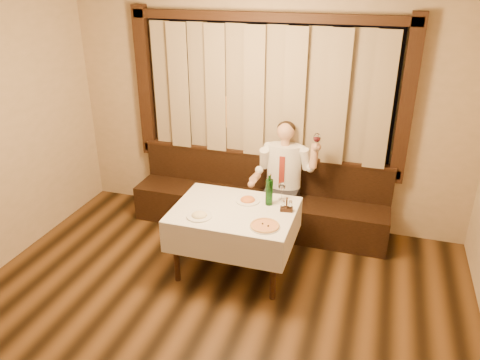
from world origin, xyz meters
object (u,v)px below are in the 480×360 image
(pizza, at_px, (265,226))
(pasta_red, at_px, (248,198))
(seated_man, at_px, (283,172))
(dining_table, at_px, (234,218))
(green_bottle, at_px, (269,192))
(pasta_cream, at_px, (199,214))
(cruet_caddy, at_px, (287,207))
(banquette, at_px, (259,203))

(pizza, distance_m, pasta_red, 0.57)
(seated_man, bearing_deg, pizza, -86.02)
(dining_table, relative_size, pasta_red, 4.86)
(pasta_red, relative_size, green_bottle, 0.73)
(pasta_cream, bearing_deg, dining_table, 43.10)
(dining_table, height_order, seated_man, seated_man)
(pasta_cream, distance_m, green_bottle, 0.78)
(pasta_cream, relative_size, green_bottle, 0.73)
(green_bottle, bearing_deg, pasta_cream, -142.00)
(seated_man, bearing_deg, cruet_caddy, -75.22)
(pasta_red, xyz_separation_m, pasta_cream, (-0.37, -0.47, 0.00))
(cruet_caddy, xyz_separation_m, seated_man, (-0.22, 0.82, 0.02))
(banquette, distance_m, pizza, 1.43)
(pasta_cream, height_order, green_bottle, green_bottle)
(pizza, xyz_separation_m, seated_man, (-0.08, 1.20, 0.06))
(pizza, relative_size, green_bottle, 0.85)
(banquette, distance_m, cruet_caddy, 1.16)
(banquette, relative_size, pasta_cream, 12.25)
(banquette, height_order, cruet_caddy, banquette)
(pasta_cream, bearing_deg, pizza, -0.07)
(banquette, relative_size, pasta_red, 12.26)
(banquette, distance_m, pasta_cream, 1.41)
(green_bottle, height_order, seated_man, seated_man)
(pasta_red, bearing_deg, cruet_caddy, -11.77)
(banquette, bearing_deg, cruet_caddy, -59.76)
(banquette, height_order, green_bottle, green_bottle)
(pasta_cream, bearing_deg, pasta_red, 51.94)
(dining_table, bearing_deg, pizza, -33.98)
(dining_table, distance_m, cruet_caddy, 0.56)
(pasta_red, xyz_separation_m, cruet_caddy, (0.44, -0.09, 0.01))
(banquette, distance_m, seated_man, 0.61)
(dining_table, distance_m, pasta_red, 0.26)
(green_bottle, distance_m, cruet_caddy, 0.25)
(dining_table, bearing_deg, pasta_cream, -136.90)
(dining_table, relative_size, pizza, 4.20)
(pasta_cream, xyz_separation_m, seated_man, (0.60, 1.20, 0.03))
(dining_table, relative_size, seated_man, 0.89)
(pasta_red, distance_m, green_bottle, 0.26)
(pizza, bearing_deg, cruet_caddy, 70.84)
(green_bottle, bearing_deg, dining_table, -147.24)
(cruet_caddy, height_order, seated_man, seated_man)
(cruet_caddy, bearing_deg, seated_man, 96.96)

